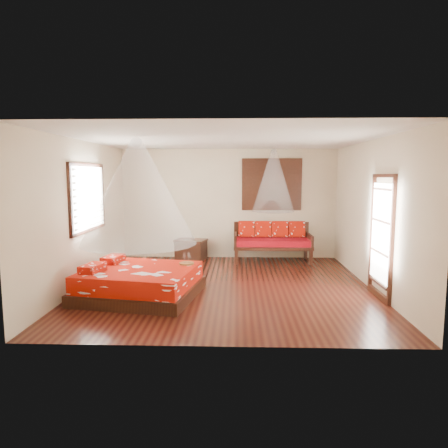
{
  "coord_description": "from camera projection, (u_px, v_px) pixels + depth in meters",
  "views": [
    {
      "loc": [
        0.21,
        -7.53,
        2.15
      ],
      "look_at": [
        -0.05,
        0.52,
        1.15
      ],
      "focal_mm": 32.0,
      "sensor_mm": 36.0,
      "label": 1
    }
  ],
  "objects": [
    {
      "name": "room",
      "position": [
        226.0,
        214.0,
        7.57
      ],
      "size": [
        5.54,
        5.54,
        2.84
      ],
      "color": "black",
      "rests_on": "ground"
    },
    {
      "name": "bed",
      "position": [
        140.0,
        282.0,
        7.07
      ],
      "size": [
        2.22,
        2.07,
        0.63
      ],
      "rotation": [
        0.0,
        0.0,
        -0.17
      ],
      "color": "black",
      "rests_on": "floor"
    },
    {
      "name": "daybed",
      "position": [
        272.0,
        240.0,
        10.01
      ],
      "size": [
        1.92,
        0.85,
        0.97
      ],
      "color": "black",
      "rests_on": "floor"
    },
    {
      "name": "storage_chest",
      "position": [
        191.0,
        249.0,
        10.17
      ],
      "size": [
        0.86,
        0.72,
        0.51
      ],
      "rotation": [
        0.0,
        0.0,
        -0.26
      ],
      "color": "black",
      "rests_on": "floor"
    },
    {
      "name": "shutter_panel",
      "position": [
        272.0,
        184.0,
        10.17
      ],
      "size": [
        1.52,
        0.06,
        1.32
      ],
      "color": "black",
      "rests_on": "wall_back"
    },
    {
      "name": "window_left",
      "position": [
        88.0,
        198.0,
        7.82
      ],
      "size": [
        0.1,
        1.74,
        1.34
      ],
      "color": "black",
      "rests_on": "wall_left"
    },
    {
      "name": "glazed_door",
      "position": [
        381.0,
        237.0,
        6.93
      ],
      "size": [
        0.08,
        1.02,
        2.16
      ],
      "color": "black",
      "rests_on": "floor"
    },
    {
      "name": "wine_tray",
      "position": [
        187.0,
        261.0,
        7.38
      ],
      "size": [
        0.27,
        0.27,
        0.22
      ],
      "rotation": [
        0.0,
        0.0,
        0.34
      ],
      "color": "brown",
      "rests_on": "bed"
    },
    {
      "name": "mosquito_net_main",
      "position": [
        138.0,
        192.0,
        6.87
      ],
      "size": [
        2.0,
        2.0,
        1.8
      ],
      "primitive_type": "cone",
      "color": "white",
      "rests_on": "ceiling"
    },
    {
      "name": "mosquito_net_daybed",
      "position": [
        273.0,
        181.0,
        9.69
      ],
      "size": [
        1.03,
        1.03,
        1.5
      ],
      "primitive_type": "cone",
      "color": "white",
      "rests_on": "ceiling"
    }
  ]
}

